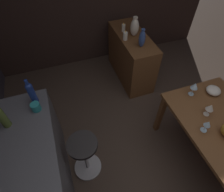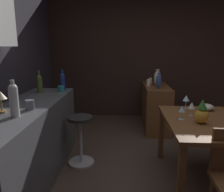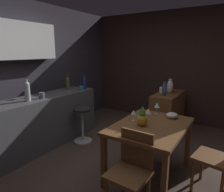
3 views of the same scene
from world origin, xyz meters
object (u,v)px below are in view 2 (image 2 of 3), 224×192
(wine_bottle_clear, at_px, (14,99))
(cup_slate, at_px, (30,105))
(vase_ceramic_blue, at_px, (159,81))
(dining_table, at_px, (205,128))
(wine_glass_right, at_px, (182,110))
(pineapple_centerpiece, at_px, (202,113))
(pillar_candle_tall, at_px, (149,83))
(vase_ceramic_ivory, at_px, (157,78))
(sideboard_cabinet, at_px, (155,107))
(bar_stool, at_px, (81,139))
(fruit_bowl, at_px, (207,107))
(pillar_candle_short, at_px, (150,81))
(wine_glass_left, at_px, (186,98))
(wine_bottle_cobalt, at_px, (63,81))
(wine_glass_center, at_px, (192,106))
(counter_lamp, at_px, (1,97))
(cup_teal, at_px, (61,89))
(wine_bottle_olive, at_px, (40,83))

(wine_bottle_clear, bearing_deg, cup_slate, -9.58)
(vase_ceramic_blue, bearing_deg, dining_table, -168.02)
(wine_glass_right, height_order, pineapple_centerpiece, pineapple_centerpiece)
(pineapple_centerpiece, distance_m, pillar_candle_tall, 1.81)
(vase_ceramic_ivory, bearing_deg, sideboard_cabinet, 67.73)
(sideboard_cabinet, distance_m, bar_stool, 1.83)
(dining_table, xyz_separation_m, fruit_bowl, (0.40, -0.15, 0.13))
(fruit_bowl, distance_m, cup_slate, 2.11)
(dining_table, distance_m, vase_ceramic_blue, 1.49)
(dining_table, relative_size, cup_slate, 9.43)
(fruit_bowl, relative_size, pillar_candle_short, 1.17)
(wine_glass_left, xyz_separation_m, wine_bottle_clear, (-0.93, 1.80, 0.19))
(fruit_bowl, relative_size, vase_ceramic_ivory, 0.55)
(pineapple_centerpiece, height_order, wine_bottle_cobalt, wine_bottle_cobalt)
(dining_table, distance_m, wine_bottle_clear, 1.99)
(wine_glass_center, height_order, cup_slate, cup_slate)
(sideboard_cabinet, relative_size, wine_glass_right, 7.26)
(bar_stool, xyz_separation_m, wine_glass_center, (-0.15, -1.34, 0.51))
(wine_glass_left, distance_m, vase_ceramic_ivory, 1.28)
(wine_bottle_cobalt, bearing_deg, wine_glass_right, -117.49)
(dining_table, relative_size, wine_bottle_clear, 3.48)
(sideboard_cabinet, distance_m, wine_glass_left, 1.36)
(wine_glass_left, xyz_separation_m, pillar_candle_short, (1.44, 0.29, 0.00))
(counter_lamp, bearing_deg, cup_slate, -62.00)
(wine_bottle_clear, height_order, pillar_candle_tall, wine_bottle_clear)
(bar_stool, xyz_separation_m, vase_ceramic_blue, (1.11, -1.15, 0.60))
(cup_slate, relative_size, vase_ceramic_blue, 0.46)
(wine_glass_left, relative_size, pillar_candle_short, 1.27)
(cup_teal, height_order, vase_ceramic_ivory, vase_ceramic_ivory)
(dining_table, xyz_separation_m, cup_teal, (0.70, 1.79, 0.30))
(bar_stool, distance_m, pillar_candle_tall, 1.77)
(wine_glass_left, bearing_deg, pillar_candle_short, 11.42)
(wine_bottle_cobalt, xyz_separation_m, pillar_candle_tall, (0.87, -1.35, -0.16))
(wine_glass_left, bearing_deg, wine_bottle_cobalt, 78.63)
(wine_bottle_olive, bearing_deg, wine_bottle_clear, -170.98)
(wine_glass_right, height_order, wine_bottle_cobalt, wine_bottle_cobalt)
(wine_glass_right, bearing_deg, wine_glass_center, -44.36)
(fruit_bowl, bearing_deg, wine_glass_center, 131.50)
(fruit_bowl, relative_size, vase_ceramic_blue, 0.59)
(dining_table, bearing_deg, sideboard_cabinet, 9.66)
(wine_glass_center, distance_m, wine_bottle_olive, 2.00)
(fruit_bowl, height_order, cup_teal, cup_teal)
(bar_stool, xyz_separation_m, counter_lamp, (-0.66, 0.62, 0.71))
(wine_glass_left, relative_size, pillar_candle_tall, 1.22)
(wine_bottle_cobalt, xyz_separation_m, vase_ceramic_blue, (0.62, -1.49, -0.09))
(wine_bottle_cobalt, xyz_separation_m, counter_lamp, (-1.16, 0.28, 0.01))
(pillar_candle_tall, bearing_deg, wine_glass_left, -163.78)
(cup_slate, height_order, vase_ceramic_blue, vase_ceramic_blue)
(wine_bottle_cobalt, bearing_deg, cup_teal, -177.71)
(vase_ceramic_blue, bearing_deg, fruit_bowl, -156.04)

